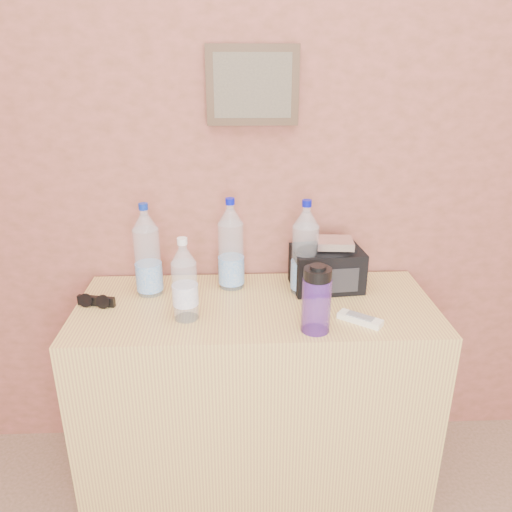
{
  "coord_description": "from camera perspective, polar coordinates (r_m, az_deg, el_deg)",
  "views": [
    {
      "loc": [
        -0.14,
        0.28,
        1.49
      ],
      "look_at": [
        -0.08,
        1.71,
        0.91
      ],
      "focal_mm": 35.0,
      "sensor_mm": 36.0,
      "label": 1
    }
  ],
  "objects": [
    {
      "name": "picture_frame",
      "position": [
        1.7,
        -0.39,
        18.91
      ],
      "size": [
        0.3,
        0.03,
        0.25
      ],
      "primitive_type": null,
      "color": "#382311",
      "rests_on": "room_shell"
    },
    {
      "name": "dresser",
      "position": [
        1.84,
        -0.03,
        -15.7
      ],
      "size": [
        1.17,
        0.49,
        0.73
      ],
      "primitive_type": "cube",
      "color": "tan",
      "rests_on": "ground"
    },
    {
      "name": "pet_large_a",
      "position": [
        1.7,
        -12.3,
        0.14
      ],
      "size": [
        0.09,
        0.09,
        0.32
      ],
      "rotation": [
        0.0,
        0.0,
        -0.37
      ],
      "color": "silver",
      "rests_on": "dresser"
    },
    {
      "name": "pet_large_b",
      "position": [
        1.71,
        -2.88,
        0.85
      ],
      "size": [
        0.09,
        0.09,
        0.32
      ],
      "rotation": [
        0.0,
        0.0,
        0.36
      ],
      "color": "silver",
      "rests_on": "dresser"
    },
    {
      "name": "pet_large_c",
      "position": [
        1.68,
        5.61,
        0.41
      ],
      "size": [
        0.09,
        0.09,
        0.32
      ],
      "rotation": [
        0.0,
        0.0,
        -0.34
      ],
      "color": "silver",
      "rests_on": "dresser"
    },
    {
      "name": "pet_small",
      "position": [
        1.52,
        -8.15,
        -3.18
      ],
      "size": [
        0.08,
        0.08,
        0.26
      ],
      "rotation": [
        0.0,
        0.0,
        0.1
      ],
      "color": "silver",
      "rests_on": "dresser"
    },
    {
      "name": "nalgene_bottle",
      "position": [
        1.46,
        6.93,
        -4.91
      ],
      "size": [
        0.08,
        0.08,
        0.21
      ],
      "rotation": [
        0.0,
        0.0,
        -0.26
      ],
      "color": "#53278F",
      "rests_on": "dresser"
    },
    {
      "name": "sunglasses",
      "position": [
        1.71,
        -17.78,
        -4.92
      ],
      "size": [
        0.13,
        0.07,
        0.03
      ],
      "primitive_type": null,
      "rotation": [
        0.0,
        0.0,
        -0.21
      ],
      "color": "black",
      "rests_on": "dresser"
    },
    {
      "name": "ac_remote",
      "position": [
        1.57,
        11.8,
        -7.08
      ],
      "size": [
        0.14,
        0.12,
        0.02
      ],
      "primitive_type": "cube",
      "rotation": [
        0.0,
        0.0,
        -0.65
      ],
      "color": "silver",
      "rests_on": "dresser"
    },
    {
      "name": "toiletry_bag",
      "position": [
        1.74,
        8.08,
        -1.12
      ],
      "size": [
        0.25,
        0.19,
        0.16
      ],
      "primitive_type": null,
      "rotation": [
        0.0,
        0.0,
        0.1
      ],
      "color": "black",
      "rests_on": "dresser"
    },
    {
      "name": "foil_packet",
      "position": [
        1.69,
        8.98,
        1.49
      ],
      "size": [
        0.13,
        0.11,
        0.02
      ],
      "primitive_type": "cube",
      "rotation": [
        0.0,
        0.0,
        -0.08
      ],
      "color": "white",
      "rests_on": "toiletry_bag"
    }
  ]
}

